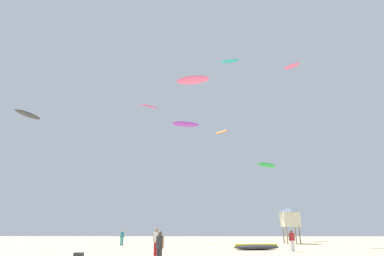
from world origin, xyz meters
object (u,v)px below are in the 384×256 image
kite_grounded_near (256,247)px  person_foreground (160,245)px  lifeguard_tower (290,217)px  gear_bag (79,255)px  person_left (292,239)px  person_midground (122,236)px  person_right (156,240)px  kite_aloft_2 (149,106)px  kite_aloft_4 (230,61)px  kite_aloft_0 (267,165)px  kite_aloft_1 (193,80)px  kite_aloft_7 (28,115)px  kite_aloft_6 (186,124)px  kite_aloft_5 (221,132)px  kite_aloft_3 (292,66)px

kite_grounded_near → person_foreground: bearing=-121.9°
lifeguard_tower → gear_bag: size_ratio=7.41×
person_left → person_foreground: bearing=120.2°
person_midground → person_right: person_right is taller
kite_aloft_2 → kite_aloft_4: kite_aloft_4 is taller
person_foreground → kite_aloft_0: 35.81m
person_midground → person_foreground: bearing=-177.0°
kite_aloft_0 → kite_aloft_1: 24.12m
person_left → kite_aloft_4: 29.11m
person_midground → kite_aloft_4: bearing=-80.0°
kite_aloft_1 → kite_aloft_2: bearing=111.1°
kite_grounded_near → kite_aloft_7: bearing=-170.7°
kite_aloft_1 → kite_aloft_7: 15.39m
person_left → kite_aloft_2: (-15.47, 20.70, 20.14)m
gear_bag → kite_aloft_6: kite_aloft_6 is taller
kite_aloft_6 → lifeguard_tower: bearing=19.6°
person_left → kite_grounded_near: bearing=43.6°
lifeguard_tower → kite_aloft_4: 23.85m
kite_aloft_2 → kite_aloft_5: 12.86m
lifeguard_tower → person_midground: bearing=-167.2°
kite_aloft_2 → kite_aloft_6: size_ratio=0.96×
person_right → kite_aloft_3: 36.49m
kite_aloft_5 → kite_aloft_6: size_ratio=0.74×
person_midground → kite_aloft_6: size_ratio=0.46×
kite_aloft_4 → kite_aloft_3: bearing=7.2°
person_left → kite_aloft_2: kite_aloft_2 is taller
lifeguard_tower → gear_bag: 26.56m
person_midground → kite_aloft_6: kite_aloft_6 is taller
person_right → kite_aloft_4: (8.00, 18.84, 24.96)m
person_foreground → kite_aloft_4: bearing=25.6°
kite_aloft_2 → person_foreground: bearing=-79.0°
gear_bag → kite_aloft_1: bearing=45.0°
kite_aloft_4 → kite_aloft_7: 29.68m
lifeguard_tower → kite_aloft_6: (-12.72, -4.52, 10.53)m
kite_aloft_2 → kite_aloft_3: bearing=-11.9°
kite_aloft_3 → kite_aloft_4: 9.86m
kite_aloft_3 → kite_aloft_1: bearing=-136.5°
lifeguard_tower → kite_aloft_1: (-11.79, -11.37, 12.89)m
gear_bag → kite_aloft_1: kite_aloft_1 is taller
gear_bag → kite_aloft_4: size_ratio=0.20×
person_right → kite_aloft_1: size_ratio=0.50×
gear_bag → kite_aloft_6: bearing=66.2°
person_foreground → kite_aloft_3: 39.44m
kite_aloft_2 → kite_aloft_1: bearing=-68.9°
person_midground → kite_aloft_7: bearing=130.5°
kite_aloft_7 → kite_aloft_4: bearing=39.3°
kite_aloft_4 → kite_aloft_5: bearing=103.2°
person_left → kite_aloft_6: kite_aloft_6 is taller
person_foreground → kite_aloft_1: kite_aloft_1 is taller
person_foreground → kite_aloft_3: kite_aloft_3 is taller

